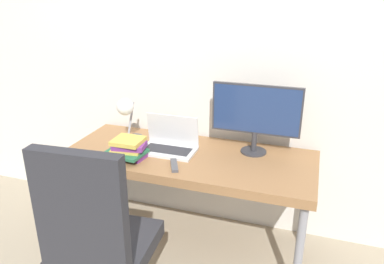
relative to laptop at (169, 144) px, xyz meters
name	(u,v)px	position (x,y,z in m)	size (l,w,h in m)	color
wall_back	(207,58)	(0.15, 0.39, 0.53)	(8.00, 0.05, 2.60)	silver
desk	(188,162)	(0.15, -0.02, -0.11)	(1.68, 0.70, 0.72)	#996B42
laptop	(169,144)	(0.00, 0.00, 0.00)	(0.37, 0.23, 0.24)	silver
monitor	(256,113)	(0.56, 0.16, 0.23)	(0.59, 0.18, 0.47)	#333338
desk_lamp	(126,110)	(-0.33, 0.02, 0.20)	(0.12, 0.24, 0.34)	#4C4C51
office_chair	(97,236)	(-0.06, -0.85, -0.18)	(0.58, 0.59, 1.11)	black
book_stack	(128,149)	(-0.21, -0.20, 0.02)	(0.27, 0.22, 0.13)	#753384
tv_remote	(174,165)	(0.12, -0.23, -0.04)	(0.11, 0.17, 0.02)	#4C4C51
game_controller	(114,158)	(-0.28, -0.27, -0.03)	(0.16, 0.11, 0.04)	black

